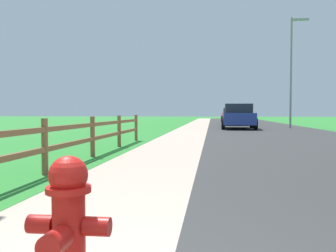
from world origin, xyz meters
The scene contains 10 objects.
ground_plane centered at (0.00, 25.00, 0.00)m, with size 120.00×120.00×0.00m, color #2D8131.
road_asphalt centered at (3.50, 27.00, 0.00)m, with size 7.00×66.00×0.01m, color #323232.
curb_concrete centered at (-3.00, 27.00, 0.00)m, with size 6.00×66.00×0.01m, color #C1A692.
grass_verge centered at (-4.50, 27.00, 0.01)m, with size 5.00×66.00×0.00m, color #2D8131.
fire_hydrant centered at (-0.53, 0.61, 0.44)m, with size 0.48×0.41×0.84m.
rail_fence centered at (-2.57, 5.77, 0.57)m, with size 0.11×12.54×0.98m.
parked_suv_blue centered at (1.97, 22.51, 0.81)m, with size 2.25×4.75×1.61m.
parked_car_black centered at (2.22, 29.49, 0.79)m, with size 2.23×4.86×1.54m.
parked_car_red centered at (2.29, 37.59, 0.76)m, with size 2.11×4.41×1.50m.
street_lamp centered at (5.61, 23.75, 4.31)m, with size 1.17×0.20×7.39m.
Camera 1 is at (0.28, -1.31, 1.08)m, focal length 38.46 mm.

